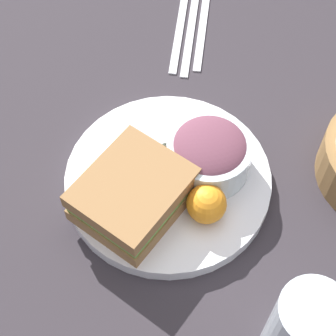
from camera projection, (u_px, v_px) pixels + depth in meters
ground_plane at (168, 184)px, 0.75m from camera, size 4.00×4.00×0.00m
plate at (168, 180)px, 0.74m from camera, size 0.27×0.27×0.02m
sandwich at (133, 194)px, 0.68m from camera, size 0.15×0.14×0.06m
salad_bowl at (209, 153)px, 0.71m from camera, size 0.11×0.11×0.06m
dressing_cup at (157, 130)px, 0.75m from camera, size 0.07×0.07×0.03m
orange_wedge at (207, 204)px, 0.68m from camera, size 0.05×0.05×0.05m
drink_glass at (302, 332)px, 0.57m from camera, size 0.07×0.07×0.14m
fork at (180, 28)px, 0.90m from camera, size 0.19×0.06×0.01m
knife at (191, 29)px, 0.90m from camera, size 0.20×0.06×0.01m
spoon at (202, 30)px, 0.90m from camera, size 0.17×0.05×0.01m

